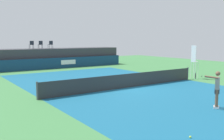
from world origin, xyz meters
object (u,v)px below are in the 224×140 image
(spectator_chair_left, at_px, (40,44))
(tennis_player, at_px, (216,88))
(net_post_near, at_px, (37,91))
(umpire_chair, at_px, (194,60))
(net_post_far, at_px, (188,73))
(tennis_ball, at_px, (190,137))
(spectator_chair_center, at_px, (51,44))
(spectator_chair_far_left, at_px, (31,44))

(spectator_chair_left, relative_size, tennis_player, 0.50)
(net_post_near, bearing_deg, umpire_chair, -0.04)
(spectator_chair_left, distance_m, net_post_near, 16.57)
(net_post_far, relative_size, tennis_ball, 14.71)
(spectator_chair_center, height_order, umpire_chair, spectator_chair_center)
(spectator_chair_left, height_order, spectator_chair_center, same)
(spectator_chair_center, xyz_separation_m, net_post_near, (-6.63, -15.11, -2.19))
(spectator_chair_far_left, height_order, umpire_chair, spectator_chair_far_left)
(tennis_ball, bearing_deg, umpire_chair, 37.36)
(spectator_chair_far_left, xyz_separation_m, tennis_ball, (-2.00, -23.32, -2.66))
(umpire_chair, bearing_deg, tennis_ball, -142.64)
(spectator_chair_far_left, height_order, spectator_chair_left, same)
(tennis_ball, bearing_deg, net_post_far, 39.36)
(spectator_chair_far_left, bearing_deg, tennis_player, -84.63)
(spectator_chair_left, relative_size, tennis_ball, 13.06)
(umpire_chair, bearing_deg, spectator_chair_left, 116.10)
(net_post_far, bearing_deg, tennis_player, -132.64)
(spectator_chair_far_left, xyz_separation_m, net_post_far, (7.97, -15.15, -2.19))
(net_post_near, bearing_deg, spectator_chair_left, 70.23)
(net_post_near, bearing_deg, spectator_chair_far_left, 73.69)
(spectator_chair_center, relative_size, tennis_player, 0.50)
(spectator_chair_far_left, distance_m, tennis_player, 21.76)
(umpire_chair, bearing_deg, net_post_far, 179.26)
(spectator_chair_far_left, relative_size, net_post_far, 0.89)
(tennis_player, relative_size, tennis_ball, 26.03)
(spectator_chair_center, relative_size, umpire_chair, 0.32)
(spectator_chair_left, bearing_deg, tennis_player, -87.63)
(spectator_chair_far_left, relative_size, spectator_chair_center, 1.00)
(spectator_chair_center, height_order, net_post_near, spectator_chair_center)
(spectator_chair_far_left, relative_size, tennis_player, 0.50)
(umpire_chair, bearing_deg, tennis_player, -135.99)
(net_post_near, xyz_separation_m, tennis_ball, (2.43, -8.18, -0.46))
(spectator_chair_center, xyz_separation_m, tennis_ball, (-4.20, -23.28, -2.66))
(spectator_chair_left, distance_m, tennis_player, 21.99)
(spectator_chair_center, height_order, tennis_ball, spectator_chair_center)
(spectator_chair_left, relative_size, umpire_chair, 0.32)
(spectator_chair_center, height_order, net_post_far, spectator_chair_center)
(umpire_chair, xyz_separation_m, net_post_far, (-0.73, 0.01, -1.09))
(tennis_player, bearing_deg, net_post_near, 135.05)
(tennis_player, bearing_deg, net_post_far, 47.36)
(spectator_chair_center, bearing_deg, tennis_player, -90.46)
(spectator_chair_center, distance_m, net_post_far, 16.32)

